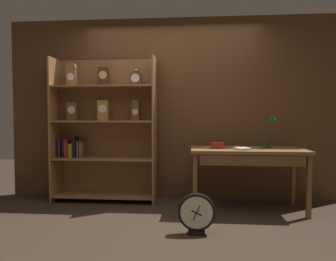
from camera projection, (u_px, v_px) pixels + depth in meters
The scene contains 8 objects.
ground_plane at pixel (163, 232), 3.19m from camera, with size 10.00×10.00×0.00m, color #3D2D21.
back_wood_panel at pixel (172, 109), 4.48m from camera, with size 4.80×0.05×2.60m, color brown.
bookshelf at pixel (103, 129), 4.37m from camera, with size 1.45×0.37×2.01m.
workbench at pixel (248, 156), 3.91m from camera, with size 1.43×0.68×0.79m.
desk_lamp at pixel (270, 127), 3.95m from camera, with size 0.18×0.18×0.45m.
toolbox_small at pixel (217, 145), 3.93m from camera, with size 0.15×0.12×0.08m, color maroon.
open_repair_manual at pixel (242, 148), 3.82m from camera, with size 0.16×0.22×0.03m, color silver.
round_clock_large at pixel (196, 213), 3.13m from camera, with size 0.38×0.11×0.42m.
Camera 1 is at (0.31, -3.13, 1.20)m, focal length 33.10 mm.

